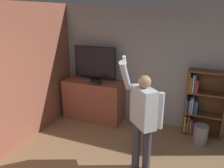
# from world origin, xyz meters

# --- Properties ---
(wall_back) EXTENTS (6.63, 0.06, 2.70)m
(wall_back) POSITION_xyz_m (0.00, 3.05, 1.35)
(wall_back) COLOR #9EA3A8
(wall_back) RESTS_ON ground_plane
(wall_side_brick) EXTENTS (0.06, 4.62, 2.70)m
(wall_side_brick) POSITION_xyz_m (-2.35, 1.51, 1.35)
(wall_side_brick) COLOR #93513D
(wall_side_brick) RESTS_ON ground_plane
(tv_ledge) EXTENTS (1.42, 0.59, 0.96)m
(tv_ledge) POSITION_xyz_m (-1.49, 2.70, 0.48)
(tv_ledge) COLOR #93513D
(tv_ledge) RESTS_ON ground_plane
(television) EXTENTS (1.03, 0.22, 0.80)m
(television) POSITION_xyz_m (-1.49, 2.80, 1.37)
(television) COLOR black
(television) RESTS_ON tv_ledge
(game_console) EXTENTS (0.21, 0.20, 0.07)m
(game_console) POSITION_xyz_m (-1.35, 2.53, 0.99)
(game_console) COLOR black
(game_console) RESTS_ON tv_ledge
(bookshelf) EXTENTS (0.78, 0.28, 1.41)m
(bookshelf) POSITION_xyz_m (0.90, 2.87, 0.68)
(bookshelf) COLOR brown
(bookshelf) RESTS_ON ground_plane
(person) EXTENTS (0.61, 0.56, 1.95)m
(person) POSITION_xyz_m (0.05, 1.31, 1.00)
(person) COLOR #383842
(person) RESTS_ON ground_plane
(waste_bin) EXTENTS (0.27, 0.27, 0.41)m
(waste_bin) POSITION_xyz_m (0.96, 2.46, 0.21)
(waste_bin) COLOR gray
(waste_bin) RESTS_ON ground_plane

